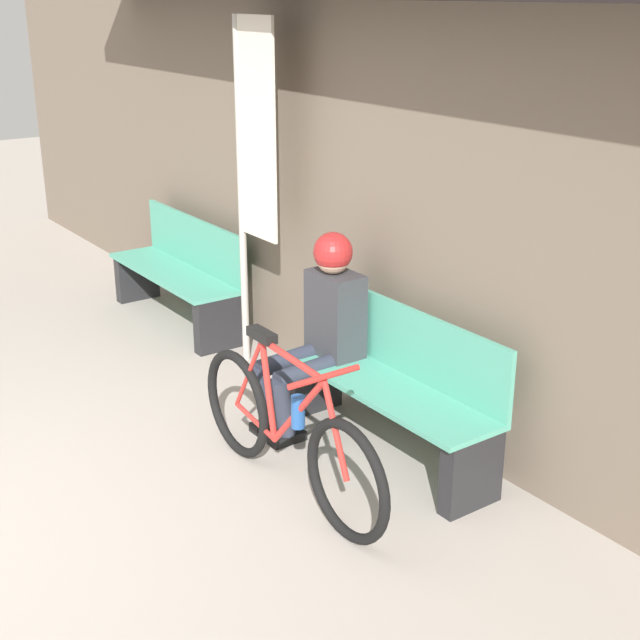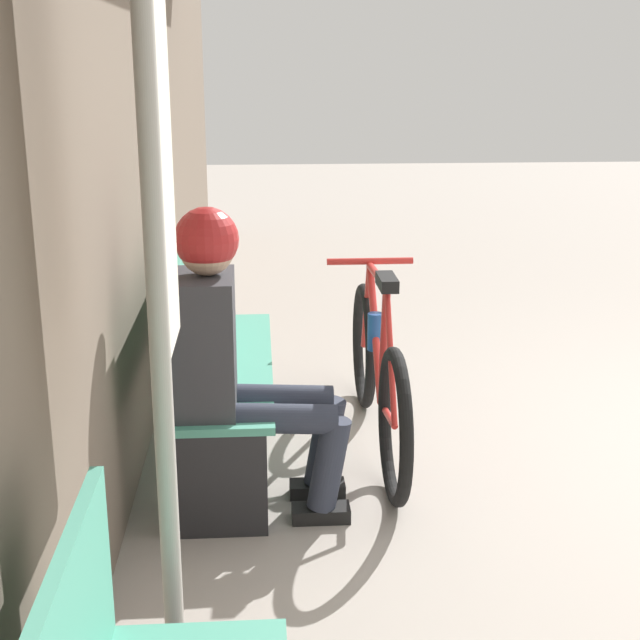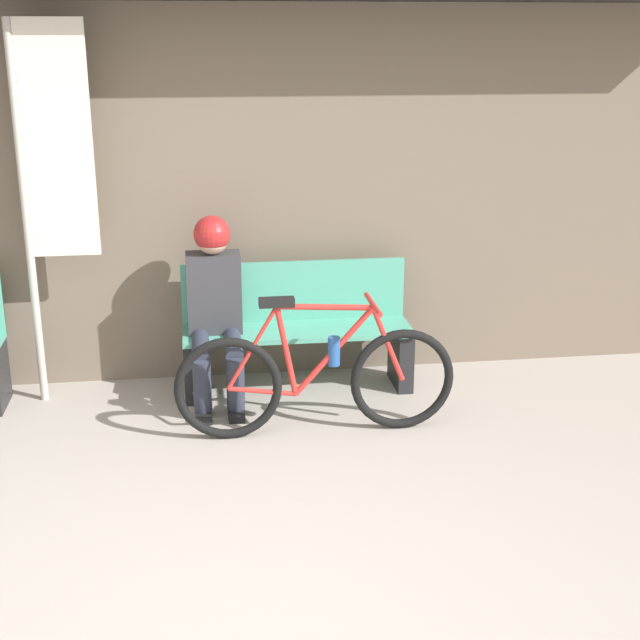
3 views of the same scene
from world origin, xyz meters
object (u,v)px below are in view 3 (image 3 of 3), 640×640
at_px(person_seated, 215,298).
at_px(park_bench_near, 297,333).
at_px(banner_pole, 47,169).
at_px(bicycle, 317,379).

bearing_deg(person_seated, park_bench_near, 12.18).
bearing_deg(banner_pole, bicycle, -26.20).
xyz_separation_m(park_bench_near, person_seated, (-0.53, -0.11, 0.29)).
distance_m(bicycle, person_seated, 0.89).
bearing_deg(person_seated, banner_pole, 172.14).
bearing_deg(bicycle, banner_pole, 153.80).
bearing_deg(park_bench_near, banner_pole, 179.29).
relative_size(park_bench_near, person_seated, 1.25).
xyz_separation_m(park_bench_near, bicycle, (0.03, -0.73, -0.04)).
height_order(park_bench_near, banner_pole, banner_pole).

